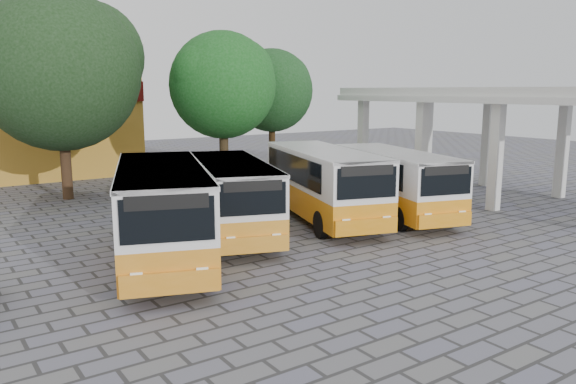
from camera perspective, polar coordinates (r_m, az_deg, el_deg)
ground at (r=19.62m, az=10.95°, el=-5.46°), size 90.00×90.00×0.00m
terminal_shelter at (r=29.56m, az=20.22°, el=8.99°), size 6.80×15.80×5.40m
bus_far_left at (r=17.67m, az=-12.71°, el=-1.49°), size 5.17×8.85×2.99m
bus_centre_left at (r=20.57m, az=-5.67°, el=-0.07°), size 4.66×8.07×2.73m
bus_centre_right at (r=22.78m, az=3.65°, el=1.24°), size 4.70×8.59×2.92m
bus_far_right at (r=24.07m, az=10.77°, el=1.33°), size 4.40×8.08×2.74m
tree_left at (r=29.26m, az=-22.07°, el=11.81°), size 7.96×7.58×9.96m
tree_middle at (r=29.35m, az=-6.57°, el=11.07°), size 5.72×5.45×8.25m
tree_right at (r=33.56m, az=-1.60°, el=10.54°), size 5.10×4.85×7.68m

